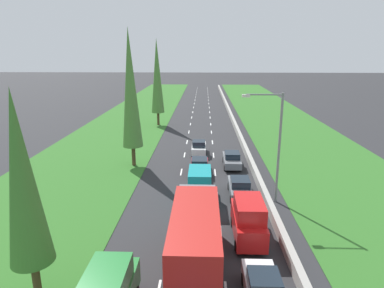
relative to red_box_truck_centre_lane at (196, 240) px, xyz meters
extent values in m
plane|color=#28282B|center=(-0.13, 43.47, -2.18)|extent=(300.00, 300.00, 0.00)
cube|color=#2D6623|center=(-12.78, 43.47, -2.16)|extent=(14.00, 140.00, 0.04)
cube|color=#2D6623|center=(14.22, 43.47, -2.16)|extent=(14.00, 140.00, 0.04)
cube|color=#9E9B93|center=(5.57, 43.47, -1.76)|extent=(0.44, 120.00, 0.85)
cube|color=white|center=(-1.88, 4.47, -2.18)|extent=(0.14, 2.00, 0.01)
cube|color=white|center=(-1.88, 10.47, -2.18)|extent=(0.14, 2.00, 0.01)
cube|color=white|center=(-1.88, 16.47, -2.18)|extent=(0.14, 2.00, 0.01)
cube|color=white|center=(-1.88, 22.47, -2.18)|extent=(0.14, 2.00, 0.01)
cube|color=white|center=(-1.88, 28.47, -2.18)|extent=(0.14, 2.00, 0.01)
cube|color=white|center=(-1.88, 34.47, -2.18)|extent=(0.14, 2.00, 0.01)
cube|color=white|center=(-1.88, 40.47, -2.18)|extent=(0.14, 2.00, 0.01)
cube|color=white|center=(-1.88, 46.47, -2.18)|extent=(0.14, 2.00, 0.01)
cube|color=white|center=(-1.88, 52.47, -2.18)|extent=(0.14, 2.00, 0.01)
cube|color=white|center=(-1.88, 58.47, -2.18)|extent=(0.14, 2.00, 0.01)
cube|color=white|center=(-1.88, 64.47, -2.18)|extent=(0.14, 2.00, 0.01)
cube|color=white|center=(-1.88, 70.47, -2.18)|extent=(0.14, 2.00, 0.01)
cube|color=white|center=(-1.88, 76.47, -2.18)|extent=(0.14, 2.00, 0.01)
cube|color=white|center=(-1.88, 82.47, -2.18)|extent=(0.14, 2.00, 0.01)
cube|color=white|center=(-1.88, 88.47, -2.18)|extent=(0.14, 2.00, 0.01)
cube|color=white|center=(-1.88, 94.47, -2.18)|extent=(0.14, 2.00, 0.01)
cube|color=white|center=(-1.88, 100.47, -2.18)|extent=(0.14, 2.00, 0.01)
cube|color=white|center=(1.62, 4.47, -2.18)|extent=(0.14, 2.00, 0.01)
cube|color=white|center=(1.62, 10.47, -2.18)|extent=(0.14, 2.00, 0.01)
cube|color=white|center=(1.62, 16.47, -2.18)|extent=(0.14, 2.00, 0.01)
cube|color=white|center=(1.62, 22.47, -2.18)|extent=(0.14, 2.00, 0.01)
cube|color=white|center=(1.62, 28.47, -2.18)|extent=(0.14, 2.00, 0.01)
cube|color=white|center=(1.62, 34.47, -2.18)|extent=(0.14, 2.00, 0.01)
cube|color=white|center=(1.62, 40.47, -2.18)|extent=(0.14, 2.00, 0.01)
cube|color=white|center=(1.62, 46.47, -2.18)|extent=(0.14, 2.00, 0.01)
cube|color=white|center=(1.62, 52.47, -2.18)|extent=(0.14, 2.00, 0.01)
cube|color=white|center=(1.62, 58.47, -2.18)|extent=(0.14, 2.00, 0.01)
cube|color=white|center=(1.62, 64.47, -2.18)|extent=(0.14, 2.00, 0.01)
cube|color=white|center=(1.62, 70.47, -2.18)|extent=(0.14, 2.00, 0.01)
cube|color=white|center=(1.62, 76.47, -2.18)|extent=(0.14, 2.00, 0.01)
cube|color=white|center=(1.62, 82.47, -2.18)|extent=(0.14, 2.00, 0.01)
cube|color=white|center=(1.62, 88.47, -2.18)|extent=(0.14, 2.00, 0.01)
cube|color=white|center=(1.62, 94.47, -2.18)|extent=(0.14, 2.00, 0.01)
cube|color=white|center=(1.62, 100.47, -2.18)|extent=(0.14, 2.00, 0.01)
cube|color=black|center=(0.00, 0.20, -1.58)|extent=(2.20, 9.40, 0.56)
cube|color=slate|center=(0.00, 3.80, -0.05)|extent=(2.40, 2.20, 2.50)
cube|color=#B21E19|center=(0.00, -0.90, 0.35)|extent=(2.44, 7.20, 3.30)
cylinder|color=black|center=(-1.12, 3.50, -1.86)|extent=(0.22, 0.64, 0.64)
cylinder|color=black|center=(1.12, 3.50, -1.86)|extent=(0.22, 0.64, 0.64)
cube|color=teal|center=(0.11, 9.62, -1.16)|extent=(1.90, 4.90, 1.40)
cube|color=teal|center=(0.11, 9.32, 0.09)|extent=(1.80, 3.10, 1.10)
cylinder|color=black|center=(-0.76, 11.14, -1.86)|extent=(0.22, 0.64, 0.64)
cylinder|color=black|center=(0.98, 11.14, -1.86)|extent=(0.22, 0.64, 0.64)
cylinder|color=black|center=(-0.76, 8.11, -1.86)|extent=(0.22, 0.64, 0.64)
cylinder|color=black|center=(0.98, 8.11, -1.86)|extent=(0.22, 0.64, 0.64)
cube|color=#19232D|center=(3.35, -2.26, -0.78)|extent=(1.52, 1.60, 0.64)
cylinder|color=black|center=(2.59, -0.75, -1.86)|extent=(0.22, 0.64, 0.64)
cylinder|color=black|center=(4.11, -0.75, -1.86)|extent=(0.22, 0.64, 0.64)
cube|color=red|center=(3.37, 4.00, -1.16)|extent=(1.90, 4.90, 1.40)
cube|color=red|center=(3.37, 3.70, 0.09)|extent=(1.80, 3.10, 1.10)
cylinder|color=black|center=(2.50, 5.52, -1.86)|extent=(0.22, 0.64, 0.64)
cylinder|color=black|center=(4.24, 5.52, -1.86)|extent=(0.22, 0.64, 0.64)
cylinder|color=black|center=(2.50, 2.48, -1.86)|extent=(0.22, 0.64, 0.64)
cylinder|color=black|center=(4.24, 2.48, -1.86)|extent=(0.22, 0.64, 0.64)
cube|color=slate|center=(3.52, 10.70, -1.50)|extent=(1.76, 4.50, 0.72)
cube|color=#19232D|center=(3.52, 10.55, -0.84)|extent=(1.56, 1.90, 0.60)
cylinder|color=black|center=(2.72, 12.10, -1.86)|extent=(0.22, 0.64, 0.64)
cylinder|color=black|center=(4.32, 12.10, -1.86)|extent=(0.22, 0.64, 0.64)
cylinder|color=black|center=(2.72, 9.31, -1.86)|extent=(0.22, 0.64, 0.64)
cylinder|color=black|center=(4.32, 9.31, -1.86)|extent=(0.22, 0.64, 0.64)
cube|color=slate|center=(3.47, 18.46, -1.50)|extent=(1.76, 4.50, 0.72)
cube|color=#19232D|center=(3.47, 18.31, -0.84)|extent=(1.56, 1.90, 0.60)
cylinder|color=black|center=(2.67, 19.86, -1.86)|extent=(0.22, 0.64, 0.64)
cylinder|color=black|center=(4.27, 19.86, -1.86)|extent=(0.22, 0.64, 0.64)
cylinder|color=black|center=(2.67, 17.07, -1.86)|extent=(0.22, 0.64, 0.64)
cylinder|color=black|center=(4.27, 17.07, -1.86)|extent=(0.22, 0.64, 0.64)
cube|color=maroon|center=(0.00, 16.12, -1.50)|extent=(1.76, 4.50, 0.72)
cube|color=#19232D|center=(0.00, 15.97, -0.84)|extent=(1.56, 1.90, 0.60)
cylinder|color=black|center=(-0.80, 17.52, -1.86)|extent=(0.22, 0.64, 0.64)
cylinder|color=black|center=(0.80, 17.52, -1.86)|extent=(0.22, 0.64, 0.64)
cylinder|color=black|center=(-0.80, 14.73, -1.86)|extent=(0.22, 0.64, 0.64)
cylinder|color=black|center=(0.80, 14.73, -1.86)|extent=(0.22, 0.64, 0.64)
cube|color=white|center=(-0.17, 22.95, -1.48)|extent=(1.68, 3.90, 0.76)
cube|color=#19232D|center=(-0.17, 22.65, -0.78)|extent=(1.52, 1.60, 0.64)
cylinder|color=black|center=(-0.93, 24.15, -1.86)|extent=(0.22, 0.64, 0.64)
cylinder|color=black|center=(0.59, 24.15, -1.86)|extent=(0.22, 0.64, 0.64)
cylinder|color=black|center=(-0.93, 21.74, -1.86)|extent=(0.22, 0.64, 0.64)
cylinder|color=black|center=(0.59, 21.74, -1.86)|extent=(0.22, 0.64, 0.64)
cube|color=#237A33|center=(-3.82, -3.77, 0.09)|extent=(1.80, 3.10, 1.10)
cylinder|color=#4C3823|center=(-7.82, -2.16, -1.08)|extent=(0.40, 0.40, 2.20)
cone|color=#3D752D|center=(-7.82, -2.16, 4.22)|extent=(2.07, 2.07, 8.41)
cylinder|color=#4C3823|center=(-7.20, 18.43, -1.08)|extent=(0.41, 0.41, 2.20)
cone|color=#4C7F38|center=(-7.20, 18.43, 6.15)|extent=(2.16, 2.16, 12.27)
cylinder|color=#4C3823|center=(-7.30, 39.46, -1.08)|extent=(0.41, 0.41, 2.20)
cone|color=#4C7F38|center=(-7.30, 39.46, 6.05)|extent=(2.16, 2.16, 12.06)
cylinder|color=gray|center=(6.40, 9.71, 2.32)|extent=(0.20, 0.20, 9.00)
cylinder|color=gray|center=(5.00, 9.71, 6.67)|extent=(2.80, 0.12, 0.12)
cube|color=silver|center=(3.60, 9.71, 6.57)|extent=(0.60, 0.28, 0.20)
camera|label=1|loc=(0.37, -16.03, 9.78)|focal=31.28mm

